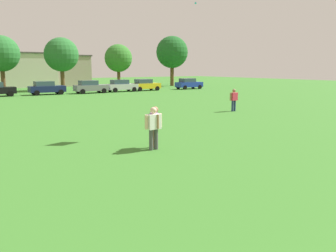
{
  "coord_description": "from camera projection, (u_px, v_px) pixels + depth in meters",
  "views": [
    {
      "loc": [
        -6.15,
        1.63,
        3.36
      ],
      "look_at": [
        -0.54,
        10.12,
        1.62
      ],
      "focal_mm": 36.62,
      "sensor_mm": 36.0,
      "label": 1
    }
  ],
  "objects": [
    {
      "name": "parked_car_yellow_5",
      "position": [
        145.0,
        85.0,
        50.27
      ],
      "size": [
        4.3,
        2.02,
        1.68
      ],
      "color": "yellow",
      "rests_on": "ground"
    },
    {
      "name": "parked_car_silver_4",
      "position": [
        121.0,
        86.0,
        48.09
      ],
      "size": [
        4.3,
        2.02,
        1.68
      ],
      "color": "silver",
      "rests_on": "ground"
    },
    {
      "name": "house_right",
      "position": [
        56.0,
        70.0,
        62.64
      ],
      "size": [
        11.76,
        6.77,
        5.63
      ],
      "color": "tan",
      "rests_on": "ground"
    },
    {
      "name": "tree_center_right",
      "position": [
        61.0,
        55.0,
        50.02
      ],
      "size": [
        4.94,
        4.94,
        7.7
      ],
      "color": "brown",
      "rests_on": "ground"
    },
    {
      "name": "house_left",
      "position": [
        22.0,
        70.0,
        59.47
      ],
      "size": [
        10.94,
        7.4,
        5.91
      ],
      "color": "beige",
      "rests_on": "ground"
    },
    {
      "name": "parked_car_navy_2",
      "position": [
        46.0,
        88.0,
        42.81
      ],
      "size": [
        4.3,
        2.02,
        1.68
      ],
      "color": "#141E4C",
      "rests_on": "ground"
    },
    {
      "name": "bystander_midfield",
      "position": [
        153.0,
        125.0,
        14.01
      ],
      "size": [
        0.84,
        0.38,
        1.78
      ],
      "rotation": [
        0.0,
        0.0,
        0.1
      ],
      "color": "#4C4C51",
      "rests_on": "ground"
    },
    {
      "name": "parked_car_gray_3",
      "position": [
        90.0,
        87.0,
        45.3
      ],
      "size": [
        4.3,
        2.02,
        1.68
      ],
      "color": "slate",
      "rests_on": "ground"
    },
    {
      "name": "tree_center_left",
      "position": [
        1.0,
        54.0,
        47.73
      ],
      "size": [
        5.01,
        5.01,
        7.8
      ],
      "color": "brown",
      "rests_on": "ground"
    },
    {
      "name": "parked_car_blue_6",
      "position": [
        189.0,
        84.0,
        54.11
      ],
      "size": [
        4.3,
        2.02,
        1.68
      ],
      "color": "#1E38AD",
      "rests_on": "ground"
    },
    {
      "name": "bystander_near_trees",
      "position": [
        234.0,
        98.0,
        26.46
      ],
      "size": [
        0.82,
        0.35,
        1.73
      ],
      "rotation": [
        0.0,
        0.0,
        0.06
      ],
      "color": "navy",
      "rests_on": "ground"
    },
    {
      "name": "tree_far_right",
      "position": [
        172.0,
        52.0,
        62.71
      ],
      "size": [
        5.81,
        5.81,
        9.05
      ],
      "color": "brown",
      "rests_on": "ground"
    },
    {
      "name": "adult_bystander",
      "position": [
        155.0,
        124.0,
        14.3
      ],
      "size": [
        0.47,
        0.82,
        1.77
      ],
      "rotation": [
        0.0,
        0.0,
        4.44
      ],
      "color": "#8C7259",
      "rests_on": "ground"
    },
    {
      "name": "tree_right",
      "position": [
        118.0,
        58.0,
        58.09
      ],
      "size": [
        4.66,
        4.66,
        7.26
      ],
      "color": "brown",
      "rests_on": "ground"
    },
    {
      "name": "ground_plane",
      "position": [
        36.0,
        110.0,
        27.24
      ],
      "size": [
        160.0,
        160.0,
        0.0
      ],
      "primitive_type": "plane",
      "color": "#387528"
    }
  ]
}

